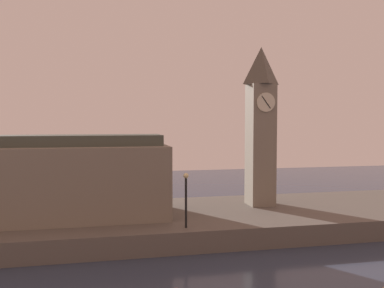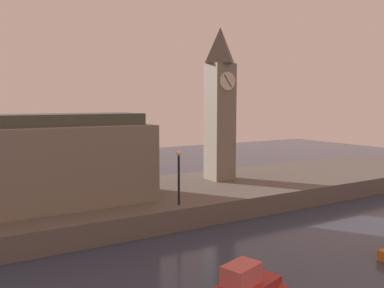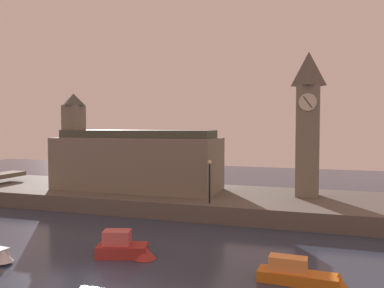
{
  "view_description": "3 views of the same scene",
  "coord_description": "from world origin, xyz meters",
  "views": [
    {
      "loc": [
        -2.44,
        -11.22,
        8.56
      ],
      "look_at": [
        3.5,
        16.37,
        7.1
      ],
      "focal_mm": 37.79,
      "sensor_mm": 36.0,
      "label": 1
    },
    {
      "loc": [
        -10.8,
        -8.89,
        8.47
      ],
      "look_at": [
        3.47,
        14.5,
        5.69
      ],
      "focal_mm": 38.63,
      "sensor_mm": 36.0,
      "label": 2
    },
    {
      "loc": [
        12.13,
        -17.61,
        8.26
      ],
      "look_at": [
        1.6,
        14.05,
        6.63
      ],
      "focal_mm": 37.49,
      "sensor_mm": 36.0,
      "label": 3
    }
  ],
  "objects": [
    {
      "name": "clock_tower",
      "position": [
        10.61,
        21.39,
        8.51
      ],
      "size": [
        2.31,
        2.35,
        13.52
      ],
      "color": "slate",
      "rests_on": "far_embankment"
    },
    {
      "name": "far_embankment",
      "position": [
        0.0,
        20.0,
        0.75
      ],
      "size": [
        70.0,
        12.0,
        1.5
      ],
      "primitive_type": "cube",
      "color": "#5B544C",
      "rests_on": "ground"
    },
    {
      "name": "streetlamp",
      "position": [
        2.82,
        15.16,
        3.83
      ],
      "size": [
        0.36,
        0.36,
        3.72
      ],
      "color": "black",
      "rests_on": "far_embankment"
    },
    {
      "name": "parliament_hall",
      "position": [
        -6.81,
        19.95,
        4.55
      ],
      "size": [
        17.21,
        6.41,
        10.13
      ],
      "color": "slate",
      "rests_on": "far_embankment"
    }
  ]
}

